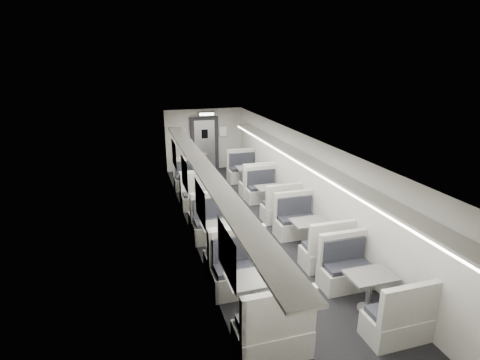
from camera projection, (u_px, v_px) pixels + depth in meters
room at (252, 188)px, 9.22m from camera, size 3.24×12.24×2.64m
booth_left_a at (192, 186)px, 12.01m from camera, size 0.98×2.00×1.07m
booth_left_b at (203, 205)px, 10.38m from camera, size 1.01×2.06×1.10m
booth_left_c at (222, 239)px, 8.40m from camera, size 1.07×2.18×1.16m
booth_left_d at (254, 297)px, 6.33m from camera, size 1.12×2.27×1.22m
booth_right_a at (249, 177)px, 12.75m from camera, size 1.06×2.15×1.15m
booth_right_b at (271, 198)px, 10.92m from camera, size 1.01×2.04×1.09m
booth_right_c at (310, 235)px, 8.63m from camera, size 1.02×2.08×1.11m
booth_right_d at (369, 292)px, 6.56m from camera, size 1.00×2.02×1.08m
passenger at (205, 174)px, 11.99m from camera, size 0.61×0.53×1.42m
window_a at (174, 154)px, 11.87m from camera, size 0.02×1.18×0.84m
window_b at (185, 174)px, 9.87m from camera, size 0.02×1.18×0.84m
window_c at (200, 203)px, 7.86m from camera, size 0.02×1.18×0.84m
window_d at (227, 253)px, 5.86m from camera, size 0.02×1.18×0.84m
luggage_rack_left at (204, 168)px, 8.39m from camera, size 0.46×10.40×0.09m
luggage_rack_right at (305, 160)px, 9.07m from camera, size 0.46×10.40×0.09m
vestibule_door at (205, 144)px, 14.68m from camera, size 1.10×0.13×2.10m
exit_sign at (206, 114)px, 13.85m from camera, size 0.62×0.12×0.16m
wall_notice at (223, 131)px, 14.73m from camera, size 0.32×0.02×0.40m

